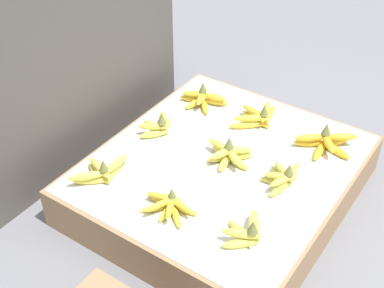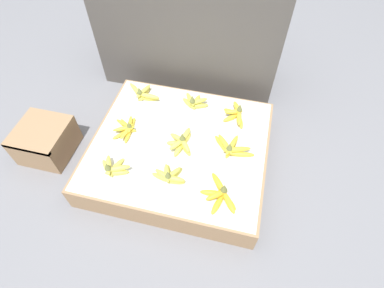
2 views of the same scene
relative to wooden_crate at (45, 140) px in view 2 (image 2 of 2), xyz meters
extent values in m
plane|color=slate|center=(0.85, 0.13, -0.11)|extent=(10.00, 10.00, 0.00)
cube|color=#997551|center=(0.85, 0.13, -0.02)|extent=(1.06, 0.95, 0.17)
cube|color=silver|center=(0.85, 0.13, 0.07)|extent=(1.03, 0.92, 0.00)
cube|color=#4C4742|center=(0.72, 0.98, 0.31)|extent=(1.28, 0.48, 0.85)
cube|color=#997551|center=(0.00, 0.00, 0.00)|extent=(0.31, 0.31, 0.22)
cube|color=brown|center=(0.00, -0.14, 0.10)|extent=(0.31, 0.02, 0.02)
ellipsoid|color=#DBCC4C|center=(0.57, -0.16, 0.08)|extent=(0.14, 0.07, 0.03)
ellipsoid|color=#DBCC4C|center=(0.55, -0.13, 0.08)|extent=(0.07, 0.14, 0.03)
ellipsoid|color=#DBCC4C|center=(0.51, -0.15, 0.08)|extent=(0.12, 0.12, 0.03)
ellipsoid|color=#DBCC4C|center=(0.58, -0.15, 0.11)|extent=(0.13, 0.09, 0.03)
ellipsoid|color=#DBCC4C|center=(0.52, -0.14, 0.11)|extent=(0.08, 0.13, 0.03)
cone|color=olive|center=(0.54, -0.17, 0.16)|extent=(0.04, 0.04, 0.05)
ellipsoid|color=gold|center=(0.90, -0.14, 0.08)|extent=(0.12, 0.04, 0.03)
ellipsoid|color=gold|center=(0.89, -0.10, 0.08)|extent=(0.08, 0.12, 0.03)
ellipsoid|color=gold|center=(0.86, -0.10, 0.08)|extent=(0.06, 0.12, 0.03)
ellipsoid|color=gold|center=(0.83, -0.13, 0.08)|extent=(0.12, 0.05, 0.03)
ellipsoid|color=gold|center=(0.90, -0.14, 0.11)|extent=(0.12, 0.03, 0.03)
ellipsoid|color=gold|center=(0.89, -0.11, 0.11)|extent=(0.09, 0.12, 0.03)
ellipsoid|color=gold|center=(0.86, -0.12, 0.11)|extent=(0.07, 0.12, 0.03)
ellipsoid|color=gold|center=(0.84, -0.13, 0.11)|extent=(0.12, 0.07, 0.03)
cone|color=olive|center=(0.87, -0.14, 0.15)|extent=(0.04, 0.04, 0.05)
ellipsoid|color=gold|center=(1.14, -0.11, 0.08)|extent=(0.10, 0.13, 0.03)
ellipsoid|color=gold|center=(1.12, -0.16, 0.08)|extent=(0.13, 0.05, 0.03)
ellipsoid|color=gold|center=(1.16, -0.22, 0.08)|extent=(0.07, 0.13, 0.03)
ellipsoid|color=gold|center=(1.21, -0.19, 0.08)|extent=(0.12, 0.11, 0.03)
ellipsoid|color=gold|center=(1.14, -0.11, 0.12)|extent=(0.11, 0.12, 0.03)
ellipsoid|color=gold|center=(1.14, -0.18, 0.12)|extent=(0.12, 0.11, 0.03)
ellipsoid|color=gold|center=(1.21, -0.21, 0.12)|extent=(0.10, 0.12, 0.03)
cone|color=olive|center=(1.17, -0.16, 0.16)|extent=(0.04, 0.04, 0.05)
ellipsoid|color=gold|center=(0.53, 0.19, 0.08)|extent=(0.04, 0.14, 0.03)
ellipsoid|color=gold|center=(0.50, 0.18, 0.08)|extent=(0.12, 0.10, 0.03)
ellipsoid|color=gold|center=(0.51, 0.14, 0.08)|extent=(0.14, 0.04, 0.03)
ellipsoid|color=gold|center=(0.50, 0.11, 0.08)|extent=(0.11, 0.12, 0.03)
ellipsoid|color=gold|center=(0.54, 0.11, 0.08)|extent=(0.03, 0.14, 0.03)
ellipsoid|color=gold|center=(0.53, 0.18, 0.11)|extent=(0.06, 0.14, 0.03)
ellipsoid|color=gold|center=(0.49, 0.16, 0.11)|extent=(0.14, 0.07, 0.03)
ellipsoid|color=gold|center=(0.50, 0.13, 0.11)|extent=(0.13, 0.08, 0.03)
ellipsoid|color=gold|center=(0.53, 0.12, 0.11)|extent=(0.05, 0.14, 0.03)
cone|color=olive|center=(0.53, 0.15, 0.14)|extent=(0.03, 0.03, 0.04)
ellipsoid|color=#DBCC4C|center=(0.89, 0.16, 0.08)|extent=(0.06, 0.11, 0.03)
ellipsoid|color=#DBCC4C|center=(0.85, 0.14, 0.08)|extent=(0.10, 0.10, 0.03)
ellipsoid|color=#DBCC4C|center=(0.84, 0.11, 0.08)|extent=(0.11, 0.05, 0.03)
ellipsoid|color=#DBCC4C|center=(0.87, 0.07, 0.08)|extent=(0.05, 0.11, 0.03)
ellipsoid|color=#DBCC4C|center=(0.91, 0.09, 0.08)|extent=(0.10, 0.10, 0.03)
ellipsoid|color=#DBCC4C|center=(0.89, 0.17, 0.11)|extent=(0.05, 0.11, 0.03)
ellipsoid|color=#DBCC4C|center=(0.85, 0.13, 0.11)|extent=(0.11, 0.07, 0.03)
ellipsoid|color=#DBCC4C|center=(0.85, 0.08, 0.11)|extent=(0.09, 0.11, 0.03)
ellipsoid|color=#DBCC4C|center=(0.90, 0.09, 0.11)|extent=(0.09, 0.11, 0.03)
cone|color=olive|center=(0.88, 0.12, 0.16)|extent=(0.04, 0.04, 0.05)
ellipsoid|color=gold|center=(1.23, 0.13, 0.08)|extent=(0.17, 0.06, 0.03)
ellipsoid|color=gold|center=(1.17, 0.16, 0.08)|extent=(0.07, 0.17, 0.03)
ellipsoid|color=gold|center=(1.11, 0.17, 0.08)|extent=(0.13, 0.14, 0.03)
ellipsoid|color=gold|center=(1.20, 0.13, 0.11)|extent=(0.16, 0.08, 0.03)
ellipsoid|color=gold|center=(1.17, 0.16, 0.11)|extent=(0.07, 0.17, 0.03)
ellipsoid|color=gold|center=(1.13, 0.15, 0.11)|extent=(0.12, 0.15, 0.03)
cone|color=olive|center=(1.16, 0.12, 0.15)|extent=(0.04, 0.04, 0.05)
ellipsoid|color=#DBCC4C|center=(0.56, 0.44, 0.08)|extent=(0.15, 0.05, 0.03)
ellipsoid|color=#DBCC4C|center=(0.51, 0.48, 0.08)|extent=(0.07, 0.15, 0.03)
ellipsoid|color=#DBCC4C|center=(0.47, 0.47, 0.08)|extent=(0.12, 0.13, 0.03)
ellipsoid|color=#DBCC4C|center=(0.56, 0.43, 0.11)|extent=(0.15, 0.03, 0.03)
ellipsoid|color=#DBCC4C|center=(0.51, 0.47, 0.11)|extent=(0.08, 0.15, 0.03)
ellipsoid|color=#DBCC4C|center=(0.45, 0.48, 0.11)|extent=(0.13, 0.12, 0.03)
cone|color=olive|center=(0.50, 0.43, 0.15)|extent=(0.04, 0.04, 0.05)
ellipsoid|color=gold|center=(0.90, 0.45, 0.08)|extent=(0.13, 0.07, 0.03)
ellipsoid|color=gold|center=(0.87, 0.49, 0.08)|extent=(0.06, 0.13, 0.03)
ellipsoid|color=gold|center=(0.83, 0.46, 0.08)|extent=(0.12, 0.10, 0.03)
ellipsoid|color=gold|center=(0.90, 0.46, 0.12)|extent=(0.12, 0.10, 0.03)
ellipsoid|color=gold|center=(0.84, 0.47, 0.12)|extent=(0.10, 0.12, 0.03)
cone|color=olive|center=(0.86, 0.44, 0.16)|extent=(0.04, 0.04, 0.05)
ellipsoid|color=gold|center=(1.15, 0.48, 0.08)|extent=(0.07, 0.12, 0.03)
ellipsoid|color=gold|center=(1.12, 0.45, 0.08)|extent=(0.12, 0.06, 0.03)
ellipsoid|color=gold|center=(1.13, 0.40, 0.08)|extent=(0.11, 0.10, 0.03)
ellipsoid|color=gold|center=(1.19, 0.38, 0.08)|extent=(0.06, 0.12, 0.03)
ellipsoid|color=gold|center=(1.15, 0.47, 0.11)|extent=(0.08, 0.12, 0.03)
ellipsoid|color=gold|center=(1.14, 0.42, 0.11)|extent=(0.12, 0.07, 0.03)
ellipsoid|color=gold|center=(1.18, 0.38, 0.11)|extent=(0.05, 0.12, 0.03)
cone|color=olive|center=(1.17, 0.44, 0.15)|extent=(0.04, 0.04, 0.05)
camera|label=1|loc=(-0.57, -0.69, 1.41)|focal=50.00mm
camera|label=2|loc=(1.19, -0.92, 1.50)|focal=28.00mm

